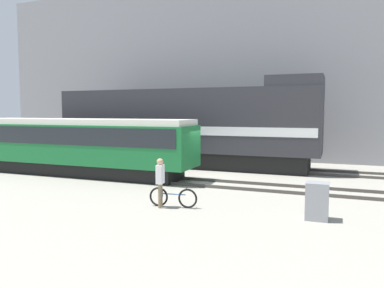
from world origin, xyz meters
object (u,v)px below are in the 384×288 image
object	(u,v)px
freight_locomotive	(186,126)
bicycle	(173,197)
person	(160,178)
signal_box	(317,201)
streetcar	(81,143)

from	to	relation	value
freight_locomotive	bicycle	distance (m)	10.45
freight_locomotive	bicycle	xyz separation A→B (m)	(3.43, -9.63, -2.17)
person	signal_box	size ratio (longest dim) A/B	1.48
streetcar	bicycle	size ratio (longest dim) A/B	7.16
bicycle	signal_box	size ratio (longest dim) A/B	1.50
streetcar	person	size ratio (longest dim) A/B	7.24
freight_locomotive	streetcar	bearing A→B (deg)	-127.81
person	signal_box	xyz separation A→B (m)	(5.31, 0.46, -0.49)
streetcar	signal_box	bearing A→B (deg)	-18.70
streetcar	bicycle	distance (m)	8.79
person	signal_box	bearing A→B (deg)	4.92
streetcar	signal_box	world-z (taller)	streetcar
bicycle	person	xyz separation A→B (m)	(-0.41, -0.20, 0.73)
bicycle	signal_box	distance (m)	4.91
freight_locomotive	signal_box	size ratio (longest dim) A/B	13.72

